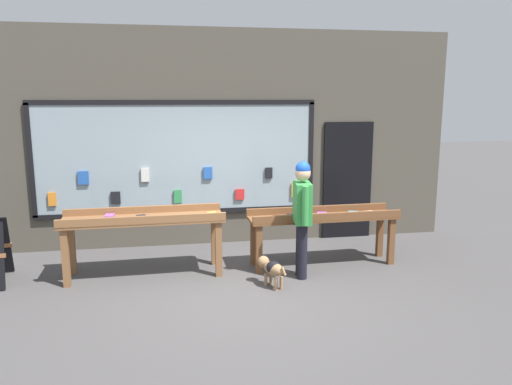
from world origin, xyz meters
TOP-DOWN VIEW (x-y plane):
  - ground_plane at (0.00, 0.00)m, footprint 40.00×40.00m
  - shopfront_facade at (-0.02, 2.39)m, footprint 8.03×0.29m
  - display_table_left at (-1.33, 0.88)m, footprint 2.28×0.74m
  - display_table_right at (1.33, 0.87)m, footprint 2.28×0.61m
  - person_browsing at (0.87, 0.40)m, footprint 0.27×0.66m
  - small_dog at (0.38, 0.10)m, footprint 0.34×0.53m

SIDE VIEW (x-z plane):
  - ground_plane at x=0.00m, z-range 0.00..0.00m
  - small_dog at x=0.38m, z-range 0.07..0.45m
  - display_table_right at x=1.33m, z-range 0.25..1.11m
  - display_table_left at x=-1.33m, z-range 0.28..1.23m
  - person_browsing at x=0.87m, z-range 0.14..1.80m
  - shopfront_facade at x=-0.02m, z-range -0.03..3.64m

